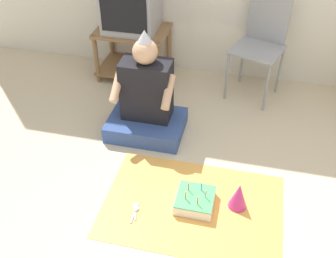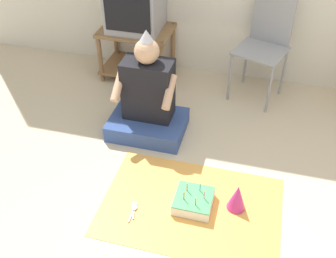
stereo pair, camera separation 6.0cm
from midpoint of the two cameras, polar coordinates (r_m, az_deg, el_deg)
ground_plane at (r=2.64m, az=10.20°, el=-14.13°), size 16.00×16.00×0.00m
tv_stand at (r=3.94m, az=-4.05°, el=11.65°), size 0.68×0.48×0.50m
tv at (r=3.76m, az=-4.34°, el=17.80°), size 0.48×0.45×0.50m
folding_chair at (r=3.63m, az=14.50°, el=12.59°), size 0.51×0.50×0.96m
person_seated at (r=3.15m, az=-2.40°, el=4.00°), size 0.61×0.46×0.89m
party_cloth at (r=2.72m, az=3.99°, el=-11.11°), size 1.20×0.82×0.01m
birthday_cake at (r=2.70m, az=4.35°, el=-10.34°), size 0.25×0.25×0.15m
party_hat_blue at (r=2.68m, az=10.66°, el=-9.69°), size 0.13×0.13×0.20m
plastic_spoon_near at (r=2.71m, az=-4.31°, el=-11.11°), size 0.05×0.14×0.01m
plastic_spoon_far at (r=2.69m, az=-4.37°, el=-11.58°), size 0.04×0.15×0.01m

